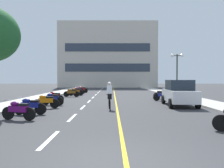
% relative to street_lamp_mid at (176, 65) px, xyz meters
% --- Properties ---
extents(ground_plane, '(140.00, 140.00, 0.00)m').
position_rel_street_lamp_mid_xyz_m(ground_plane, '(-7.22, 0.75, -3.51)').
color(ground_plane, '#38383A').
extents(curb_left, '(2.40, 72.00, 0.12)m').
position_rel_street_lamp_mid_xyz_m(curb_left, '(-14.42, 3.75, -3.45)').
color(curb_left, '#B7B2A8').
rests_on(curb_left, ground).
extents(curb_right, '(2.40, 72.00, 0.12)m').
position_rel_street_lamp_mid_xyz_m(curb_right, '(-0.02, 3.75, -3.45)').
color(curb_right, '#B7B2A8').
rests_on(curb_right, ground).
extents(lane_dash_0, '(0.14, 2.20, 0.01)m').
position_rel_street_lamp_mid_xyz_m(lane_dash_0, '(-9.22, -18.25, -3.51)').
color(lane_dash_0, silver).
rests_on(lane_dash_0, ground).
extents(lane_dash_1, '(0.14, 2.20, 0.01)m').
position_rel_street_lamp_mid_xyz_m(lane_dash_1, '(-9.22, -14.25, -3.51)').
color(lane_dash_1, silver).
rests_on(lane_dash_1, ground).
extents(lane_dash_2, '(0.14, 2.20, 0.01)m').
position_rel_street_lamp_mid_xyz_m(lane_dash_2, '(-9.22, -10.25, -3.51)').
color(lane_dash_2, silver).
rests_on(lane_dash_2, ground).
extents(lane_dash_3, '(0.14, 2.20, 0.01)m').
position_rel_street_lamp_mid_xyz_m(lane_dash_3, '(-9.22, -6.25, -3.51)').
color(lane_dash_3, silver).
rests_on(lane_dash_3, ground).
extents(lane_dash_4, '(0.14, 2.20, 0.01)m').
position_rel_street_lamp_mid_xyz_m(lane_dash_4, '(-9.22, -2.25, -3.51)').
color(lane_dash_4, silver).
rests_on(lane_dash_4, ground).
extents(lane_dash_5, '(0.14, 2.20, 0.01)m').
position_rel_street_lamp_mid_xyz_m(lane_dash_5, '(-9.22, 1.75, -3.51)').
color(lane_dash_5, silver).
rests_on(lane_dash_5, ground).
extents(lane_dash_6, '(0.14, 2.20, 0.01)m').
position_rel_street_lamp_mid_xyz_m(lane_dash_6, '(-9.22, 5.75, -3.51)').
color(lane_dash_6, silver).
rests_on(lane_dash_6, ground).
extents(lane_dash_7, '(0.14, 2.20, 0.01)m').
position_rel_street_lamp_mid_xyz_m(lane_dash_7, '(-9.22, 9.75, -3.51)').
color(lane_dash_7, silver).
rests_on(lane_dash_7, ground).
extents(lane_dash_8, '(0.14, 2.20, 0.01)m').
position_rel_street_lamp_mid_xyz_m(lane_dash_8, '(-9.22, 13.75, -3.51)').
color(lane_dash_8, silver).
rests_on(lane_dash_8, ground).
extents(lane_dash_9, '(0.14, 2.20, 0.01)m').
position_rel_street_lamp_mid_xyz_m(lane_dash_9, '(-9.22, 17.75, -3.51)').
color(lane_dash_9, silver).
rests_on(lane_dash_9, ground).
extents(lane_dash_10, '(0.14, 2.20, 0.01)m').
position_rel_street_lamp_mid_xyz_m(lane_dash_10, '(-9.22, 21.75, -3.51)').
color(lane_dash_10, silver).
rests_on(lane_dash_10, ground).
extents(lane_dash_11, '(0.14, 2.20, 0.01)m').
position_rel_street_lamp_mid_xyz_m(lane_dash_11, '(-9.22, 25.75, -3.51)').
color(lane_dash_11, silver).
rests_on(lane_dash_11, ground).
extents(centre_line_yellow, '(0.12, 66.00, 0.01)m').
position_rel_street_lamp_mid_xyz_m(centre_line_yellow, '(-6.97, 3.75, -3.51)').
color(centre_line_yellow, gold).
rests_on(centre_line_yellow, ground).
extents(office_building, '(22.41, 7.74, 14.90)m').
position_rel_street_lamp_mid_xyz_m(office_building, '(-8.27, 28.56, 3.93)').
color(office_building, beige).
rests_on(office_building, ground).
extents(street_lamp_mid, '(1.46, 0.36, 4.57)m').
position_rel_street_lamp_mid_xyz_m(street_lamp_mid, '(0.00, 0.00, 0.00)').
color(street_lamp_mid, black).
rests_on(street_lamp_mid, curb_right).
extents(parked_car_near, '(2.12, 4.29, 1.82)m').
position_rel_street_lamp_mid_xyz_m(parked_car_near, '(-2.59, -9.49, -2.60)').
color(parked_car_near, black).
rests_on(parked_car_near, ground).
extents(motorcycle_1, '(1.68, 0.67, 0.92)m').
position_rel_street_lamp_mid_xyz_m(motorcycle_1, '(-11.56, -14.96, -3.04)').
color(motorcycle_1, black).
rests_on(motorcycle_1, ground).
extents(motorcycle_2, '(1.70, 0.60, 0.92)m').
position_rel_street_lamp_mid_xyz_m(motorcycle_2, '(-11.60, -13.41, -3.04)').
color(motorcycle_2, black).
rests_on(motorcycle_2, ground).
extents(motorcycle_3, '(1.70, 0.60, 0.92)m').
position_rel_street_lamp_mid_xyz_m(motorcycle_3, '(-11.51, -10.88, -3.04)').
color(motorcycle_3, black).
rests_on(motorcycle_3, ground).
extents(motorcycle_4, '(1.67, 0.69, 0.92)m').
position_rel_street_lamp_mid_xyz_m(motorcycle_4, '(-11.55, -9.15, -3.04)').
color(motorcycle_4, black).
rests_on(motorcycle_4, ground).
extents(motorcycle_5, '(1.63, 0.81, 0.92)m').
position_rel_street_lamp_mid_xyz_m(motorcycle_5, '(-11.93, -7.09, -3.04)').
color(motorcycle_5, black).
rests_on(motorcycle_5, ground).
extents(motorcycle_6, '(1.70, 0.60, 0.92)m').
position_rel_street_lamp_mid_xyz_m(motorcycle_6, '(-2.86, -5.67, -3.04)').
color(motorcycle_6, black).
rests_on(motorcycle_6, ground).
extents(motorcycle_7, '(1.64, 0.79, 0.92)m').
position_rel_street_lamp_mid_xyz_m(motorcycle_7, '(-2.55, -4.13, -3.04)').
color(motorcycle_7, black).
rests_on(motorcycle_7, ground).
extents(motorcycle_8, '(1.70, 0.60, 0.92)m').
position_rel_street_lamp_mid_xyz_m(motorcycle_8, '(-11.58, -1.48, -3.04)').
color(motorcycle_8, black).
rests_on(motorcycle_8, ground).
extents(motorcycle_9, '(1.69, 0.62, 0.92)m').
position_rel_street_lamp_mid_xyz_m(motorcycle_9, '(-11.43, 0.43, -3.04)').
color(motorcycle_9, black).
rests_on(motorcycle_9, ground).
extents(motorcycle_10, '(1.63, 0.81, 0.92)m').
position_rel_street_lamp_mid_xyz_m(motorcycle_10, '(-11.52, 1.90, -3.04)').
color(motorcycle_10, black).
rests_on(motorcycle_10, ground).
extents(motorcycle_11, '(1.67, 0.69, 0.92)m').
position_rel_street_lamp_mid_xyz_m(motorcycle_11, '(-11.56, 3.39, -3.04)').
color(motorcycle_11, black).
rests_on(motorcycle_11, ground).
extents(motorcycle_12, '(1.67, 0.68, 0.92)m').
position_rel_street_lamp_mid_xyz_m(motorcycle_12, '(-11.46, 5.57, -3.04)').
color(motorcycle_12, black).
rests_on(motorcycle_12, ground).
extents(cyclist_rider, '(0.42, 1.77, 1.71)m').
position_rel_street_lamp_mid_xyz_m(cyclist_rider, '(-7.44, -11.29, -2.63)').
color(cyclist_rider, black).
rests_on(cyclist_rider, ground).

